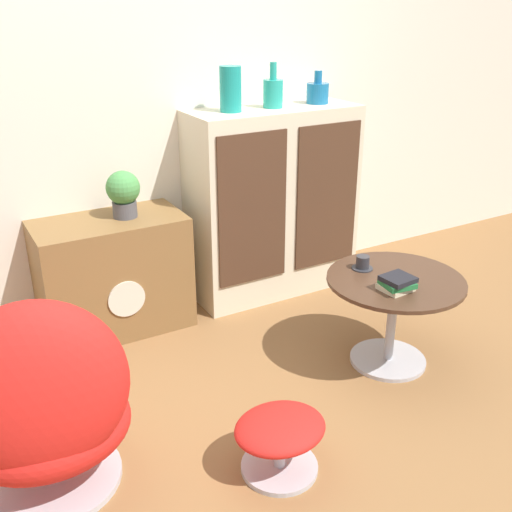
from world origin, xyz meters
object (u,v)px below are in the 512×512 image
(tv_console, at_px, (113,275))
(egg_chair, at_px, (42,410))
(sideboard, at_px, (273,202))
(vase_inner_left, at_px, (273,92))
(vase_leftmost, at_px, (231,89))
(teacup, at_px, (363,264))
(ottoman, at_px, (280,435))
(vase_inner_right, at_px, (318,92))
(coffee_table, at_px, (393,304))
(potted_plant, at_px, (123,192))
(book_stack, at_px, (397,283))

(tv_console, xyz_separation_m, egg_chair, (-0.56, -1.03, 0.05))
(sideboard, height_order, vase_inner_left, vase_inner_left)
(vase_leftmost, height_order, teacup, vase_leftmost)
(ottoman, relative_size, vase_inner_right, 1.95)
(ottoman, bearing_deg, teacup, 33.81)
(teacup, bearing_deg, sideboard, 90.02)
(ottoman, bearing_deg, coffee_table, 23.04)
(vase_leftmost, bearing_deg, potted_plant, -179.34)
(vase_inner_left, relative_size, vase_inner_right, 1.33)
(vase_leftmost, height_order, vase_inner_left, vase_inner_left)
(ottoman, relative_size, vase_inner_left, 1.47)
(tv_console, distance_m, coffee_table, 1.42)
(sideboard, xyz_separation_m, vase_leftmost, (-0.26, 0.00, 0.65))
(tv_console, xyz_separation_m, potted_plant, (0.09, 0.00, 0.43))
(teacup, bearing_deg, vase_inner_right, 70.81)
(egg_chair, height_order, ottoman, egg_chair)
(coffee_table, distance_m, potted_plant, 1.42)
(vase_leftmost, bearing_deg, tv_console, -179.39)
(sideboard, height_order, egg_chair, sideboard)
(tv_console, distance_m, book_stack, 1.44)
(tv_console, bearing_deg, book_stack, -48.45)
(sideboard, distance_m, egg_chair, 1.85)
(vase_inner_left, height_order, book_stack, vase_inner_left)
(coffee_table, height_order, vase_inner_right, vase_inner_right)
(sideboard, bearing_deg, coffee_table, -86.14)
(tv_console, relative_size, egg_chair, 0.95)
(tv_console, xyz_separation_m, vase_leftmost, (0.70, 0.01, 0.89))
(sideboard, distance_m, ottoman, 1.59)
(vase_inner_left, bearing_deg, vase_leftmost, 180.00)
(ottoman, relative_size, potted_plant, 1.46)
(tv_console, bearing_deg, potted_plant, 0.25)
(egg_chair, xyz_separation_m, potted_plant, (0.65, 1.03, 0.38))
(potted_plant, height_order, book_stack, potted_plant)
(egg_chair, bearing_deg, vase_leftmost, 39.39)
(sideboard, relative_size, ottoman, 3.11)
(egg_chair, bearing_deg, ottoman, -21.96)
(egg_chair, relative_size, vase_leftmost, 3.44)
(tv_console, distance_m, egg_chair, 1.17)
(egg_chair, height_order, coffee_table, egg_chair)
(tv_console, height_order, ottoman, tv_console)
(sideboard, bearing_deg, book_stack, -90.83)
(egg_chair, relative_size, coffee_table, 1.25)
(egg_chair, relative_size, ottoman, 2.28)
(ottoman, relative_size, teacup, 3.46)
(tv_console, distance_m, ottoman, 1.35)
(egg_chair, height_order, vase_inner_left, vase_inner_left)
(tv_console, height_order, coffee_table, tv_console)
(teacup, bearing_deg, tv_console, 139.76)
(vase_leftmost, bearing_deg, sideboard, -0.85)
(vase_inner_right, height_order, potted_plant, vase_inner_right)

